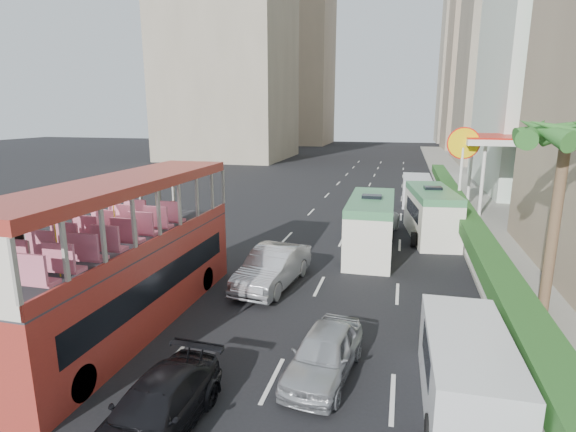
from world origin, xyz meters
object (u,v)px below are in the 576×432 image
(car_silver_lane_a, at_px, (273,285))
(minibus_far, at_px, (431,214))
(van_asset, at_px, (372,235))
(panel_van_near, at_px, (466,372))
(palm_tree, at_px, (554,226))
(car_silver_lane_b, at_px, (324,375))
(double_decker_bus, at_px, (127,254))
(panel_van_far, at_px, (416,190))
(shell_station, at_px, (505,174))
(minibus_near, at_px, (371,226))

(car_silver_lane_a, distance_m, minibus_far, 11.69)
(car_silver_lane_a, relative_size, van_asset, 0.97)
(panel_van_near, distance_m, palm_tree, 7.19)
(car_silver_lane_b, relative_size, palm_tree, 0.61)
(double_decker_bus, bearing_deg, panel_van_far, 67.88)
(panel_van_near, bearing_deg, double_decker_bus, 168.54)
(double_decker_bus, relative_size, car_silver_lane_a, 2.22)
(car_silver_lane_a, distance_m, shell_station, 22.30)
(car_silver_lane_a, xyz_separation_m, car_silver_lane_b, (3.23, -6.01, 0.00))
(panel_van_far, bearing_deg, panel_van_near, -89.13)
(shell_station, bearing_deg, van_asset, -133.74)
(double_decker_bus, relative_size, palm_tree, 1.72)
(shell_station, bearing_deg, panel_van_far, 167.93)
(panel_van_near, bearing_deg, car_silver_lane_b, 170.61)
(car_silver_lane_b, xyz_separation_m, van_asset, (0.27, 15.19, 0.00))
(panel_van_far, bearing_deg, minibus_near, -100.82)
(car_silver_lane_b, bearing_deg, car_silver_lane_a, 125.40)
(panel_van_far, distance_m, shell_station, 6.48)
(palm_tree, distance_m, shell_station, 19.14)
(double_decker_bus, bearing_deg, shell_station, 55.18)
(double_decker_bus, height_order, shell_station, shell_station)
(minibus_far, distance_m, panel_van_far, 10.29)
(van_asset, distance_m, panel_van_near, 16.09)
(car_silver_lane_a, xyz_separation_m, panel_van_near, (6.82, -6.53, 0.96))
(car_silver_lane_a, xyz_separation_m, van_asset, (3.50, 9.18, 0.00))
(double_decker_bus, relative_size, panel_van_near, 2.28)
(minibus_near, xyz_separation_m, panel_van_near, (3.21, -12.05, -0.49))
(minibus_near, bearing_deg, car_silver_lane_a, -124.16)
(panel_van_far, distance_m, palm_tree, 20.81)
(panel_van_near, height_order, panel_van_far, panel_van_far)
(minibus_near, height_order, panel_van_near, minibus_near)
(panel_van_near, bearing_deg, palm_tree, 59.78)
(double_decker_bus, distance_m, van_asset, 15.76)
(car_silver_lane_b, bearing_deg, minibus_near, 95.27)
(car_silver_lane_a, xyz_separation_m, minibus_far, (6.78, 9.42, 1.42))
(van_asset, distance_m, panel_van_far, 10.91)
(van_asset, height_order, panel_van_far, panel_van_far)
(minibus_near, bearing_deg, panel_van_near, -76.02)
(minibus_far, bearing_deg, shell_station, 50.57)
(car_silver_lane_a, xyz_separation_m, shell_station, (12.31, 18.38, 2.75))
(minibus_far, height_order, shell_station, shell_station)
(minibus_far, bearing_deg, minibus_near, -136.69)
(car_silver_lane_a, relative_size, minibus_far, 0.77)
(car_silver_lane_a, distance_m, van_asset, 9.82)
(car_silver_lane_a, distance_m, panel_van_far, 20.67)
(double_decker_bus, relative_size, minibus_far, 1.71)
(double_decker_bus, relative_size, car_silver_lane_b, 2.81)
(van_asset, bearing_deg, car_silver_lane_b, -81.39)
(double_decker_bus, distance_m, palm_tree, 14.39)
(minibus_near, distance_m, panel_van_near, 12.48)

